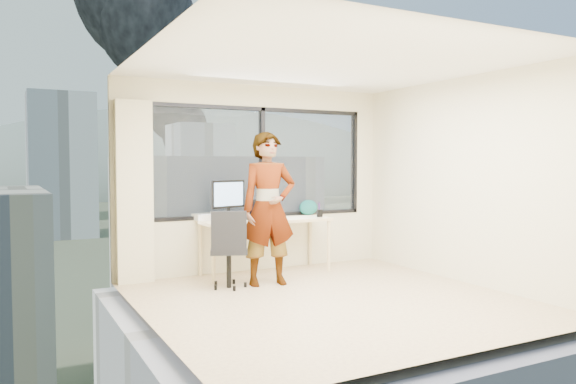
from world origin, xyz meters
TOP-DOWN VIEW (x-y plane):
  - floor at (0.00, 0.00)m, footprint 4.00×4.00m
  - ceiling at (0.00, 0.00)m, footprint 4.00×4.00m
  - wall_front at (0.00, -2.00)m, footprint 4.00×0.01m
  - wall_left at (-2.00, 0.00)m, footprint 0.01×4.00m
  - wall_right at (2.00, 0.00)m, footprint 0.01×4.00m
  - window_wall at (0.05, 2.00)m, footprint 3.30×0.16m
  - curtain at (-1.72, 1.88)m, footprint 0.45×0.14m
  - desk at (0.00, 1.66)m, footprint 1.80×0.60m
  - chair at (-0.77, 1.08)m, footprint 0.64×0.64m
  - person at (-0.26, 1.02)m, footprint 0.74×0.53m
  - monitor at (-0.52, 1.74)m, footprint 0.56×0.28m
  - game_console at (-0.74, 1.92)m, footprint 0.40×0.36m
  - laptop at (-0.09, 1.61)m, footprint 0.44×0.46m
  - cellphone at (-0.22, 1.56)m, footprint 0.13×0.09m
  - pen_cup at (0.80, 1.57)m, footprint 0.10×0.10m
  - handbag at (0.80, 1.89)m, footprint 0.31×0.19m
  - exterior_ground at (0.00, 120.00)m, footprint 400.00×400.00m
  - near_bldg_b at (12.00, 38.00)m, footprint 14.00×13.00m
  - near_bldg_c at (30.00, 28.00)m, footprint 12.00×10.00m
  - far_tower_b at (8.00, 120.00)m, footprint 13.00×13.00m
  - far_tower_c at (45.00, 140.00)m, footprint 15.00×15.00m
  - hill_b at (100.00, 320.00)m, footprint 300.00×220.00m
  - tree_c at (22.00, 40.00)m, footprint 8.40×8.40m
  - smoke_plume_b at (55.00, 170.00)m, footprint 30.00×18.00m

SIDE VIEW (x-z plane):
  - exterior_ground at x=0.00m, z-range -14.02..-13.98m
  - hill_b at x=100.00m, z-range -62.00..34.00m
  - near_bldg_c at x=30.00m, z-range -14.00..-4.00m
  - tree_c at x=22.00m, z-range -14.00..-4.00m
  - near_bldg_b at x=12.00m, z-range -14.00..2.00m
  - far_tower_c at x=45.00m, z-range -14.00..12.00m
  - floor at x=0.00m, z-range -0.01..0.01m
  - desk at x=0.00m, z-range 0.00..0.75m
  - chair at x=-0.77m, z-range 0.00..0.97m
  - cellphone at x=-0.22m, z-range 0.75..0.76m
  - game_console at x=-0.74m, z-range 0.75..0.83m
  - pen_cup at x=0.80m, z-range 0.75..0.86m
  - handbag at x=0.80m, z-range 0.75..0.97m
  - laptop at x=-0.09m, z-range 0.75..0.99m
  - person at x=-0.26m, z-range 0.00..1.90m
  - far_tower_b at x=8.00m, z-range -14.00..16.00m
  - monitor at x=-0.52m, z-range 0.75..1.30m
  - curtain at x=-1.72m, z-range 0.00..2.30m
  - wall_front at x=0.00m, z-range 0.00..2.60m
  - wall_left at x=-2.00m, z-range 0.00..2.60m
  - wall_right at x=2.00m, z-range 0.00..2.60m
  - window_wall at x=0.05m, z-range 0.75..2.30m
  - ceiling at x=0.00m, z-range 2.60..2.60m
  - smoke_plume_b at x=55.00m, z-range -8.00..62.00m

